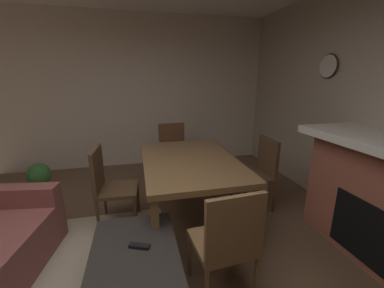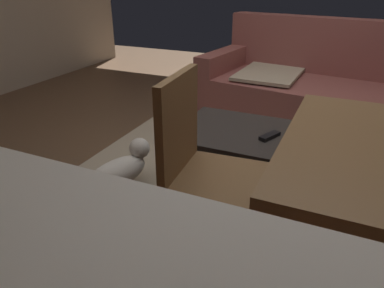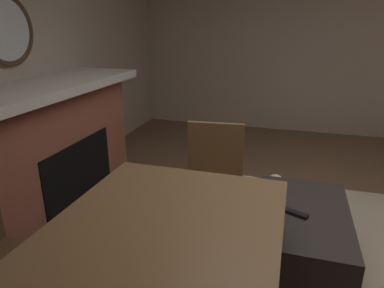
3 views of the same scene
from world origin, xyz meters
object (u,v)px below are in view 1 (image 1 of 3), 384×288
tv_remote (140,246)px  wall_clock (328,66)px  dining_table (190,164)px  potted_plant (39,177)px  dining_chair_south (259,169)px  dining_chair_north (109,183)px  dining_chair_west (227,239)px  dining_chair_east (173,148)px  ottoman_coffee_table (136,278)px

tv_remote → wall_clock: wall_clock is taller
dining_table → potted_plant: size_ratio=3.55×
tv_remote → dining_chair_south: size_ratio=0.17×
tv_remote → dining_chair_north: 1.09m
dining_chair_north → dining_chair_west: 1.56m
tv_remote → potted_plant: 2.52m
dining_chair_south → potted_plant: (1.05, 2.97, -0.26)m
dining_chair_east → potted_plant: bearing=95.1°
tv_remote → dining_table: 1.23m
potted_plant → tv_remote: bearing=-145.9°
ottoman_coffee_table → dining_chair_north: dining_chair_north is taller
dining_table → dining_chair_north: dining_chair_north is taller
ottoman_coffee_table → wall_clock: size_ratio=3.36×
dining_chair_east → wall_clock: bearing=-120.3°
tv_remote → wall_clock: 3.10m
dining_chair_west → wall_clock: wall_clock is taller
dining_chair_east → potted_plant: dining_chair_east is taller
dining_chair_north → potted_plant: bearing=46.4°
dining_chair_east → wall_clock: (-1.11, -1.89, 1.30)m
dining_table → ottoman_coffee_table: bearing=149.0°
tv_remote → dining_chair_west: (-0.20, -0.63, 0.10)m
potted_plant → wall_clock: size_ratio=1.52×
dining_chair_west → tv_remote: bearing=72.2°
dining_chair_east → dining_chair_south: bearing=-142.5°
tv_remote → wall_clock: (1.15, -2.51, 1.40)m
dining_chair_east → potted_plant: 2.05m
dining_chair_north → dining_chair_south: bearing=-90.2°
dining_table → dining_chair_north: size_ratio=1.81×
ottoman_coffee_table → tv_remote: tv_remote is taller
tv_remote → dining_chair_south: 1.88m
dining_chair_south → dining_chair_north: bearing=89.8°
dining_chair_north → dining_chair_south: size_ratio=1.00×
dining_chair_west → dining_chair_north: bearing=37.4°
dining_chair_south → dining_chair_east: 1.55m
dining_chair_south → wall_clock: (0.12, -0.95, 1.30)m
dining_chair_west → potted_plant: (2.28, 2.04, -0.26)m
tv_remote → dining_chair_north: bearing=40.4°
dining_chair_south → dining_chair_west: same height
ottoman_coffee_table → dining_table: dining_table is taller
wall_clock → ottoman_coffee_table: bearing=115.7°
dining_chair_south → wall_clock: wall_clock is taller
ottoman_coffee_table → dining_chair_west: bearing=-100.8°
dining_chair_west → wall_clock: (1.36, -1.88, 1.30)m
dining_chair_south → wall_clock: 1.61m
dining_chair_north → dining_chair_west: (-1.24, -0.95, 0.00)m
potted_plant → wall_clock: 4.32m
dining_chair_north → dining_chair_south: (-0.01, -1.88, 0.00)m
dining_chair_north → wall_clock: bearing=-87.6°
dining_chair_north → dining_chair_east: 1.54m
dining_chair_north → ottoman_coffee_table: bearing=-166.1°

